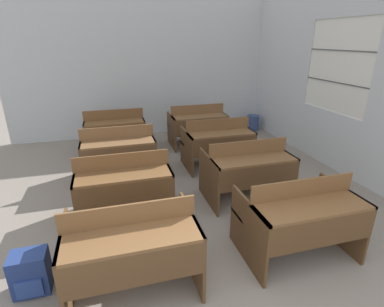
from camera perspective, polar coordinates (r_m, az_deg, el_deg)
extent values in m
cube|color=silver|center=(6.94, -9.42, 16.09)|extent=(5.76, 0.06, 3.09)
cube|color=silver|center=(5.53, 26.82, 1.51)|extent=(0.06, 6.09, 0.96)
cube|color=silver|center=(6.94, 16.83, 16.71)|extent=(0.06, 1.93, 1.47)
cube|color=white|center=(5.59, 26.17, 14.64)|extent=(0.02, 1.44, 1.47)
cube|color=#4C4C51|center=(5.60, 25.62, 12.14)|extent=(0.02, 1.44, 0.02)
cube|color=#4C4C51|center=(5.56, 26.46, 17.18)|extent=(0.02, 1.44, 0.02)
cube|color=brown|center=(2.88, -22.73, -19.19)|extent=(0.03, 0.78, 0.67)
cube|color=brown|center=(2.91, -0.08, -16.77)|extent=(0.03, 0.78, 0.67)
cube|color=brown|center=(2.48, -11.35, -15.52)|extent=(1.11, 0.38, 0.03)
cube|color=brown|center=(2.45, -10.65, -21.06)|extent=(1.06, 0.02, 0.30)
cube|color=brown|center=(2.57, -11.89, -11.26)|extent=(1.11, 0.02, 0.19)
cube|color=brown|center=(3.00, -11.79, -14.61)|extent=(1.11, 0.29, 0.03)
cube|color=brown|center=(3.15, -11.44, -18.26)|extent=(1.06, 0.04, 0.04)
cube|color=brown|center=(3.09, 10.57, -14.58)|extent=(0.03, 0.78, 0.67)
cube|color=brown|center=(3.65, 26.36, -10.59)|extent=(0.03, 0.78, 0.67)
cube|color=brown|center=(3.04, 22.07, -9.41)|extent=(1.11, 0.38, 0.03)
cube|color=brown|center=(3.01, 23.68, -13.69)|extent=(1.06, 0.02, 0.30)
cube|color=brown|center=(3.11, 20.41, -6.16)|extent=(1.11, 0.02, 0.19)
cube|color=brown|center=(3.48, 17.03, -9.76)|extent=(1.11, 0.29, 0.03)
cube|color=brown|center=(3.61, 16.61, -13.14)|extent=(1.06, 0.04, 0.04)
cube|color=brown|center=(3.86, -20.85, -7.90)|extent=(0.03, 0.78, 0.67)
cube|color=brown|center=(3.89, -4.70, -6.26)|extent=(0.03, 0.78, 0.67)
cube|color=brown|center=(3.51, -12.91, -4.09)|extent=(1.11, 0.38, 0.03)
cube|color=brown|center=(3.43, -12.49, -7.81)|extent=(1.06, 0.02, 0.30)
cube|color=brown|center=(3.63, -13.24, -1.38)|extent=(1.11, 0.02, 0.19)
cube|color=brown|center=(4.03, -13.03, -4.88)|extent=(1.11, 0.29, 0.03)
cube|color=brown|center=(4.15, -12.75, -7.95)|extent=(1.06, 0.04, 0.04)
cube|color=brown|center=(4.04, 3.19, -5.13)|extent=(0.03, 0.78, 0.67)
cube|color=brown|center=(4.49, 16.47, -3.25)|extent=(0.03, 0.78, 0.67)
cube|color=brown|center=(3.94, 11.75, -1.17)|extent=(1.11, 0.38, 0.03)
cube|color=brown|center=(3.87, 12.76, -4.39)|extent=(1.06, 0.02, 0.30)
cube|color=brown|center=(4.05, 10.74, 1.17)|extent=(1.11, 0.02, 0.19)
cube|color=brown|center=(4.41, 8.87, -2.24)|extent=(1.11, 0.29, 0.03)
cube|color=brown|center=(4.52, 8.70, -5.12)|extent=(1.06, 0.04, 0.04)
cube|color=brown|center=(4.95, -19.98, -1.37)|extent=(0.03, 0.78, 0.67)
cube|color=brown|center=(4.97, -7.45, -0.13)|extent=(0.03, 0.78, 0.67)
cube|color=brown|center=(4.63, -13.91, 2.01)|extent=(1.11, 0.38, 0.03)
cube|color=brown|center=(4.52, -13.61, -0.67)|extent=(1.06, 0.02, 0.30)
cube|color=brown|center=(4.76, -14.13, 3.92)|extent=(1.11, 0.02, 0.19)
cube|color=brown|center=(5.14, -13.90, 0.78)|extent=(1.11, 0.29, 0.03)
cube|color=brown|center=(5.23, -13.66, -1.76)|extent=(1.06, 0.04, 0.04)
cube|color=brown|center=(5.08, -1.03, 0.54)|extent=(0.03, 0.78, 0.67)
cube|color=brown|center=(5.44, 10.10, 1.63)|extent=(0.03, 0.78, 0.67)
cube|color=brown|center=(4.95, 5.66, 3.81)|extent=(1.11, 0.38, 0.03)
cube|color=brown|center=(4.85, 6.34, 1.34)|extent=(1.06, 0.02, 0.30)
cube|color=brown|center=(5.08, 4.98, 5.56)|extent=(1.11, 0.02, 0.19)
cube|color=brown|center=(5.44, 3.85, 2.49)|extent=(1.11, 0.29, 0.03)
cube|color=brown|center=(5.52, 3.79, 0.06)|extent=(1.06, 0.04, 0.04)
cube|color=brown|center=(6.09, -19.46, 2.83)|extent=(0.03, 0.78, 0.67)
cube|color=brown|center=(6.10, -9.27, 3.83)|extent=(0.03, 0.78, 0.67)
cube|color=brown|center=(5.79, -14.56, 5.77)|extent=(1.11, 0.38, 0.03)
cube|color=brown|center=(5.66, -14.33, 3.71)|extent=(1.06, 0.02, 0.30)
cube|color=brown|center=(5.93, -14.72, 7.21)|extent=(1.11, 0.02, 0.19)
cube|color=brown|center=(6.29, -14.50, 4.46)|extent=(1.11, 0.29, 0.03)
cube|color=brown|center=(6.36, -14.30, 2.33)|extent=(1.06, 0.04, 0.04)
cube|color=brown|center=(6.18, -3.89, 4.28)|extent=(0.03, 0.78, 0.67)
cube|color=brown|center=(6.48, 5.57, 5.03)|extent=(0.03, 0.78, 0.67)
cube|color=brown|center=(6.04, 1.53, 7.06)|extent=(1.11, 0.38, 0.03)
cube|color=brown|center=(5.92, 2.03, 5.10)|extent=(1.06, 0.02, 0.30)
cube|color=brown|center=(6.18, 1.05, 8.43)|extent=(1.11, 0.02, 0.19)
cube|color=brown|center=(6.52, 0.33, 5.71)|extent=(1.11, 0.29, 0.03)
cube|color=brown|center=(6.59, 0.33, 3.64)|extent=(1.06, 0.04, 0.04)
cylinder|color=#33477A|center=(7.54, 11.47, 5.79)|extent=(0.30, 0.30, 0.36)
cube|color=navy|center=(3.17, -28.35, -19.30)|extent=(0.31, 0.23, 0.39)
cube|color=#2C4692|center=(3.12, -28.58, -21.76)|extent=(0.21, 0.02, 0.17)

